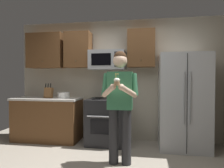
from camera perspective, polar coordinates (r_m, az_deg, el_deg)
wall_back at (r=4.46m, az=1.23°, el=1.10°), size 4.40×0.10×2.60m
oven_range at (r=4.19m, az=-1.63°, el=-10.47°), size 0.76×0.70×0.93m
microwave at (r=4.23m, az=-1.33°, el=6.77°), size 0.74×0.41×0.40m
refrigerator at (r=4.07m, az=19.53°, el=-4.68°), size 0.90×0.75×1.80m
cabinet_row_upper at (r=4.45m, az=-8.58°, el=9.47°), size 2.78×0.36×0.76m
counter_left at (r=4.64m, az=-17.76°, el=-9.37°), size 1.44×0.66×0.92m
knife_block at (r=4.50m, az=-17.51°, el=-2.37°), size 0.16×0.15×0.32m
bowl_large_white at (r=4.42m, az=-13.55°, el=-3.04°), size 0.26×0.26×0.12m
person at (r=3.12m, az=2.26°, el=-4.69°), size 0.60×0.48×1.76m
cupcake at (r=2.78m, az=1.40°, el=0.67°), size 0.09×0.09×0.17m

